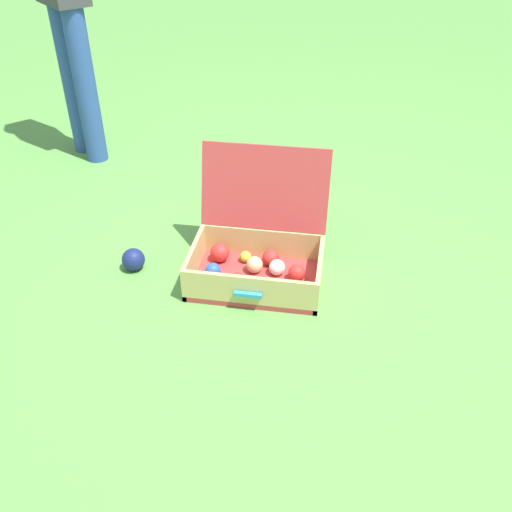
% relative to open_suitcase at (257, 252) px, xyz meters
% --- Properties ---
extents(ground_plane, '(16.00, 16.00, 0.00)m').
position_rel_open_suitcase_xyz_m(ground_plane, '(0.06, -0.08, -0.11)').
color(ground_plane, '#569342').
extents(open_suitcase, '(0.54, 0.49, 0.50)m').
position_rel_open_suitcase_xyz_m(open_suitcase, '(0.00, 0.00, 0.00)').
color(open_suitcase, '#B23838').
rests_on(open_suitcase, ground).
extents(stray_ball_on_grass, '(0.10, 0.10, 0.10)m').
position_rel_open_suitcase_xyz_m(stray_ball_on_grass, '(-0.53, -0.05, -0.06)').
color(stray_ball_on_grass, navy).
rests_on(stray_ball_on_grass, ground).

